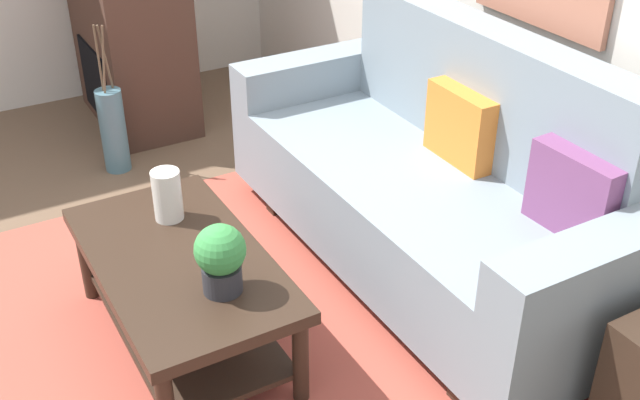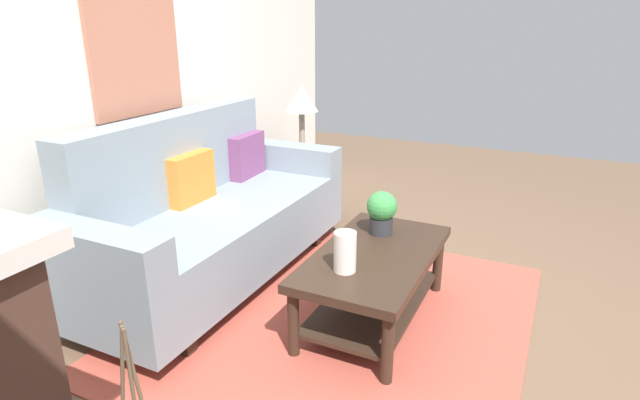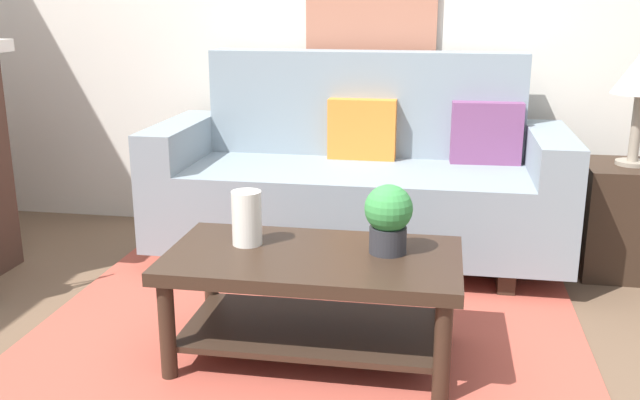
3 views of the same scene
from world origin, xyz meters
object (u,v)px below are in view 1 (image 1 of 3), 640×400
Objects in this scene: couch at (433,184)px; throw_pillow_orange at (462,126)px; coffee_table at (182,281)px; throw_pillow_plum at (574,193)px; potted_plant_tabletop at (221,257)px; tabletop_vase at (167,195)px; fireplace at (130,29)px; floor_vase at (113,131)px.

throw_pillow_orange is (0.00, 0.13, 0.25)m from couch.
throw_pillow_plum is at bearing 62.02° from coffee_table.
couch is 1.91× the size of coffee_table.
potted_plant_tabletop is (-0.41, -1.22, -0.11)m from throw_pillow_plum.
couch is at bearing 74.38° from tabletop_vase.
coffee_table is (-0.03, -1.15, -0.12)m from couch.
throw_pillow_plum reaches higher than tabletop_vase.
couch is 1.81× the size of fireplace.
tabletop_vase is 0.45× the size of floor_vase.
throw_pillow_plum is 0.33× the size of coffee_table.
tabletop_vase reaches higher than coffee_table.
fireplace reaches higher than throw_pillow_plum.
tabletop_vase is at bearing -5.85° from floor_vase.
fireplace reaches higher than floor_vase.
couch is at bearing -168.92° from throw_pillow_plum.
couch is at bearing 30.68° from floor_vase.
potted_plant_tabletop is (0.27, 0.06, 0.26)m from coffee_table.
coffee_table is at bearing -7.19° from floor_vase.
couch is 0.28m from throw_pillow_orange.
throw_pillow_orange and throw_pillow_plum have the same top height.
tabletop_vase is 1.35m from floor_vase.
couch reaches higher than throw_pillow_plum.
tabletop_vase is (-0.30, -1.09, 0.11)m from couch.
throw_pillow_plum reaches higher than coffee_table.
throw_pillow_plum is at bearing 14.89° from fireplace.
floor_vase is at bearing -149.32° from couch.
floor_vase is at bearing -154.39° from throw_pillow_plum.
throw_pillow_orange is at bearing 180.00° from throw_pillow_plum.
fireplace reaches higher than throw_pillow_orange.
fireplace is at bearing 169.22° from potted_plant_tabletop.
fireplace is at bearing -164.01° from couch.
throw_pillow_plum is (0.65, 0.00, 0.00)m from throw_pillow_orange.
throw_pillow_plum reaches higher than potted_plant_tabletop.
couch is 1.14m from tabletop_vase.
throw_pillow_plum is 1.37× the size of potted_plant_tabletop.
coffee_table is 1.59m from floor_vase.
couch reaches higher than tabletop_vase.
throw_pillow_plum is 1.29m from potted_plant_tabletop.
couch is 1.88m from floor_vase.
coffee_table is 0.95× the size of fireplace.
floor_vase is at bearing 175.76° from potted_plant_tabletop.
couch reaches higher than coffee_table.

